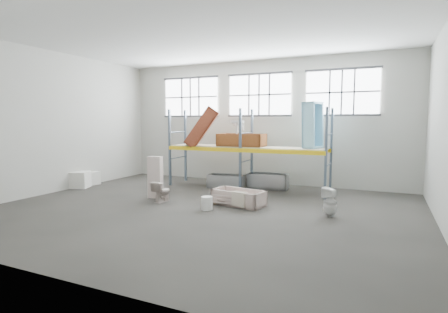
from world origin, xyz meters
The scene contains 33 objects.
floor centered at (0.00, 0.00, -0.05)m, with size 12.00×10.00×0.10m, color #403D37.
ceiling centered at (0.00, 0.00, 5.05)m, with size 12.00×10.00×0.10m, color silver.
wall_back centered at (0.00, 5.05, 2.50)m, with size 12.00×0.10×5.00m, color #AAA99E.
wall_front centered at (0.00, -5.05, 2.50)m, with size 12.00×0.10×5.00m, color #9F9F94.
wall_left centered at (-6.05, 0.00, 2.50)m, with size 0.10×10.00×5.00m, color #ABAA9F.
window_left centered at (-3.20, 4.94, 3.60)m, with size 2.60×0.04×1.60m, color white.
window_mid centered at (0.00, 4.94, 3.60)m, with size 2.60×0.04×1.60m, color white.
window_right centered at (3.20, 4.94, 3.60)m, with size 2.60×0.04×1.60m, color white.
rack_upright_la centered at (-3.00, 2.90, 1.50)m, with size 0.08×0.08×3.00m, color slate.
rack_upright_lb centered at (-3.00, 4.10, 1.50)m, with size 0.08×0.08×3.00m, color slate.
rack_upright_ma centered at (0.00, 2.90, 1.50)m, with size 0.08×0.08×3.00m, color slate.
rack_upright_mb centered at (0.00, 4.10, 1.50)m, with size 0.08×0.08×3.00m, color slate.
rack_upright_ra centered at (3.00, 2.90, 1.50)m, with size 0.08×0.08×3.00m, color slate.
rack_upright_rb centered at (3.00, 4.10, 1.50)m, with size 0.08×0.08×3.00m, color slate.
rack_beam_front centered at (0.00, 2.90, 1.50)m, with size 6.00×0.10×0.14m, color yellow.
rack_beam_back centered at (0.00, 4.10, 1.50)m, with size 6.00×0.10×0.14m, color yellow.
shelf_deck centered at (0.00, 3.50, 1.58)m, with size 5.90×1.10×0.03m, color gray.
wet_patch centered at (0.00, 2.70, 0.00)m, with size 1.80×1.80×0.00m, color black.
bathtub_beige centered at (0.75, 0.92, 0.23)m, with size 1.58×0.74×0.47m, color beige, non-canonical shape.
cistern_spare centered at (0.94, 0.55, 0.28)m, with size 0.44×0.21×0.41m, color beige.
sink_in_tub centered at (0.31, 0.74, 0.16)m, with size 0.48×0.48×0.17m, color silver.
toilet_beige centered at (-1.62, 0.32, 0.33)m, with size 0.37×0.65×0.66m, color beige.
cistern_tall centered at (-2.17, 0.75, 0.69)m, with size 0.45×0.29×1.38m, color beige.
toilet_white centered at (3.47, 0.73, 0.40)m, with size 0.36×0.36×0.79m, color white.
steel_tub_left centered at (-0.75, 3.35, 0.25)m, with size 1.37×0.64×0.50m, color #9FA2A6, non-canonical shape.
steel_tub_right centered at (0.73, 3.93, 0.28)m, with size 1.52×0.71×0.56m, color #A8ACB0, non-canonical shape.
rust_tub_flat centered at (-0.22, 3.58, 1.82)m, with size 1.77×0.83×0.50m, color brown, non-canonical shape.
rust_tub_tilted centered at (-1.81, 3.36, 2.29)m, with size 1.69×0.79×0.48m, color #9C3929, non-canonical shape.
sink_on_shelf centered at (-0.33, 3.36, 2.09)m, with size 0.59×0.46×0.52m, color silver.
blue_tub_upright centered at (2.40, 3.71, 2.40)m, with size 1.61×0.75×0.45m, color #8BCBE6, non-canonical shape.
bucket centered at (0.14, 0.01, 0.19)m, with size 0.33×0.33×0.38m, color silver.
carton_near centered at (-5.89, 0.99, 0.31)m, with size 0.72×0.62×0.62m, color white.
carton_far centered at (-6.04, 1.69, 0.26)m, with size 0.61×0.61×0.51m, color silver.
Camera 1 is at (4.76, -8.88, 2.54)m, focal length 28.44 mm.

